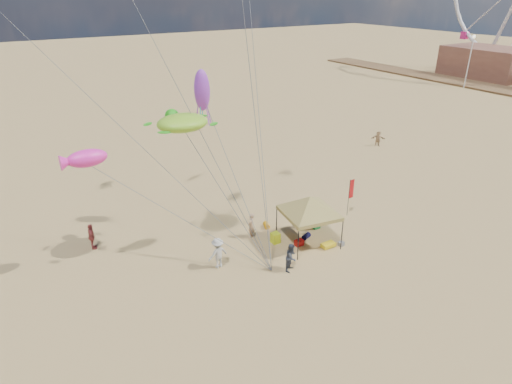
{
  "coord_description": "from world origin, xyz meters",
  "views": [
    {
      "loc": [
        -12.59,
        -16.91,
        15.07
      ],
      "look_at": [
        0.0,
        3.0,
        4.0
      ],
      "focal_mm": 30.73,
      "sensor_mm": 36.0,
      "label": 1
    }
  ],
  "objects_px": {
    "feather_flag": "(351,191)",
    "person_near_a": "(251,225)",
    "cooler_blue": "(312,215)",
    "person_far_c": "(378,138)",
    "person_near_b": "(291,257)",
    "person_far_a": "(92,237)",
    "chair_yellow": "(275,238)",
    "beach_cart": "(328,245)",
    "lamp_north": "(471,53)",
    "chair_green": "(316,223)",
    "cooler_red": "(299,243)",
    "canopy_tent": "(310,198)",
    "person_near_c": "(218,253)"
  },
  "relations": [
    {
      "from": "cooler_red",
      "to": "beach_cart",
      "type": "bearing_deg",
      "value": -40.94
    },
    {
      "from": "person_far_a",
      "to": "lamp_north",
      "type": "distance_m",
      "value": 66.19
    },
    {
      "from": "person_far_a",
      "to": "canopy_tent",
      "type": "bearing_deg",
      "value": -109.99
    },
    {
      "from": "chair_yellow",
      "to": "person_far_a",
      "type": "bearing_deg",
      "value": 151.29
    },
    {
      "from": "chair_green",
      "to": "person_near_c",
      "type": "bearing_deg",
      "value": -175.9
    },
    {
      "from": "feather_flag",
      "to": "lamp_north",
      "type": "height_order",
      "value": "lamp_north"
    },
    {
      "from": "chair_yellow",
      "to": "beach_cart",
      "type": "height_order",
      "value": "chair_yellow"
    },
    {
      "from": "cooler_red",
      "to": "chair_yellow",
      "type": "height_order",
      "value": "chair_yellow"
    },
    {
      "from": "lamp_north",
      "to": "chair_yellow",
      "type": "bearing_deg",
      "value": -156.74
    },
    {
      "from": "chair_green",
      "to": "person_near_a",
      "type": "bearing_deg",
      "value": 163.16
    },
    {
      "from": "cooler_red",
      "to": "person_far_c",
      "type": "xyz_separation_m",
      "value": [
        18.77,
        11.14,
        0.6
      ]
    },
    {
      "from": "beach_cart",
      "to": "person_near_c",
      "type": "bearing_deg",
      "value": 165.0
    },
    {
      "from": "lamp_north",
      "to": "person_far_c",
      "type": "bearing_deg",
      "value": -158.95
    },
    {
      "from": "beach_cart",
      "to": "person_near_b",
      "type": "height_order",
      "value": "person_near_b"
    },
    {
      "from": "chair_yellow",
      "to": "lamp_north",
      "type": "bearing_deg",
      "value": 23.26
    },
    {
      "from": "feather_flag",
      "to": "person_far_a",
      "type": "xyz_separation_m",
      "value": [
        -16.85,
        5.26,
        -1.02
      ]
    },
    {
      "from": "cooler_blue",
      "to": "beach_cart",
      "type": "xyz_separation_m",
      "value": [
        -1.71,
        -3.77,
        0.01
      ]
    },
    {
      "from": "beach_cart",
      "to": "person_far_c",
      "type": "xyz_separation_m",
      "value": [
        17.38,
        12.36,
        0.59
      ]
    },
    {
      "from": "chair_green",
      "to": "lamp_north",
      "type": "xyz_separation_m",
      "value": [
        50.08,
        22.89,
        5.17
      ]
    },
    {
      "from": "feather_flag",
      "to": "cooler_blue",
      "type": "height_order",
      "value": "feather_flag"
    },
    {
      "from": "chair_yellow",
      "to": "beach_cart",
      "type": "xyz_separation_m",
      "value": [
        2.5,
        -2.3,
        -0.15
      ]
    },
    {
      "from": "feather_flag",
      "to": "person_near_b",
      "type": "relative_size",
      "value": 1.62
    },
    {
      "from": "person_far_c",
      "to": "chair_yellow",
      "type": "bearing_deg",
      "value": -112.58
    },
    {
      "from": "cooler_blue",
      "to": "person_far_c",
      "type": "relative_size",
      "value": 0.34
    },
    {
      "from": "canopy_tent",
      "to": "lamp_north",
      "type": "relative_size",
      "value": 0.74
    },
    {
      "from": "chair_green",
      "to": "chair_yellow",
      "type": "distance_m",
      "value": 3.44
    },
    {
      "from": "person_near_b",
      "to": "person_near_c",
      "type": "xyz_separation_m",
      "value": [
        -3.47,
        2.53,
        0.09
      ]
    },
    {
      "from": "chair_green",
      "to": "lamp_north",
      "type": "distance_m",
      "value": 55.3
    },
    {
      "from": "cooler_red",
      "to": "person_near_c",
      "type": "relative_size",
      "value": 0.28
    },
    {
      "from": "chair_green",
      "to": "person_far_c",
      "type": "distance_m",
      "value": 19.22
    },
    {
      "from": "feather_flag",
      "to": "person_near_a",
      "type": "bearing_deg",
      "value": 171.5
    },
    {
      "from": "cooler_red",
      "to": "chair_yellow",
      "type": "bearing_deg",
      "value": 135.49
    },
    {
      "from": "chair_green",
      "to": "person_near_b",
      "type": "relative_size",
      "value": 0.4
    },
    {
      "from": "person_near_a",
      "to": "person_near_b",
      "type": "distance_m",
      "value": 4.42
    },
    {
      "from": "canopy_tent",
      "to": "cooler_blue",
      "type": "relative_size",
      "value": 11.31
    },
    {
      "from": "canopy_tent",
      "to": "lamp_north",
      "type": "distance_m",
      "value": 57.12
    },
    {
      "from": "chair_yellow",
      "to": "person_near_b",
      "type": "xyz_separation_m",
      "value": [
        -0.94,
        -2.98,
        0.52
      ]
    },
    {
      "from": "cooler_red",
      "to": "canopy_tent",
      "type": "bearing_deg",
      "value": -1.55
    },
    {
      "from": "chair_green",
      "to": "person_near_a",
      "type": "xyz_separation_m",
      "value": [
        -4.39,
        1.33,
        0.52
      ]
    },
    {
      "from": "person_near_b",
      "to": "person_far_c",
      "type": "bearing_deg",
      "value": 2.02
    },
    {
      "from": "cooler_red",
      "to": "chair_yellow",
      "type": "distance_m",
      "value": 1.55
    },
    {
      "from": "chair_green",
      "to": "canopy_tent",
      "type": "bearing_deg",
      "value": -143.67
    },
    {
      "from": "canopy_tent",
      "to": "chair_yellow",
      "type": "xyz_separation_m",
      "value": [
        -1.78,
        1.1,
        -2.83
      ]
    },
    {
      "from": "canopy_tent",
      "to": "person_far_a",
      "type": "distance_m",
      "value": 13.87
    },
    {
      "from": "canopy_tent",
      "to": "lamp_north",
      "type": "height_order",
      "value": "lamp_north"
    },
    {
      "from": "beach_cart",
      "to": "feather_flag",
      "type": "bearing_deg",
      "value": 31.86
    },
    {
      "from": "person_near_a",
      "to": "person_near_c",
      "type": "bearing_deg",
      "value": -8.49
    },
    {
      "from": "person_near_b",
      "to": "person_far_a",
      "type": "distance_m",
      "value": 12.57
    },
    {
      "from": "canopy_tent",
      "to": "person_near_a",
      "type": "relative_size",
      "value": 3.52
    },
    {
      "from": "person_far_c",
      "to": "beach_cart",
      "type": "bearing_deg",
      "value": -104.01
    }
  ]
}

